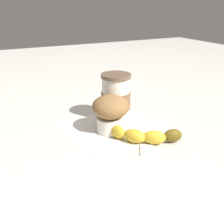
# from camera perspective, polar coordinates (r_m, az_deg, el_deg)

# --- Properties ---
(ground_plane) EXTENTS (3.00, 3.00, 0.00)m
(ground_plane) POSITION_cam_1_polar(r_m,az_deg,el_deg) (0.72, 0.00, -3.74)
(ground_plane) COLOR beige
(paper_napkin) EXTENTS (0.26, 0.26, 0.00)m
(paper_napkin) POSITION_cam_1_polar(r_m,az_deg,el_deg) (0.72, 0.00, -3.68)
(paper_napkin) COLOR white
(paper_napkin) RESTS_ON ground_plane
(coffee_cup) EXTENTS (0.09, 0.09, 0.14)m
(coffee_cup) POSITION_cam_1_polar(r_m,az_deg,el_deg) (0.76, 0.83, 3.12)
(coffee_cup) COLOR silver
(coffee_cup) RESTS_ON paper_napkin
(muffin) EXTENTS (0.10, 0.10, 0.10)m
(muffin) POSITION_cam_1_polar(r_m,az_deg,el_deg) (0.69, -0.32, 0.10)
(muffin) COLOR white
(muffin) RESTS_ON paper_napkin
(banana) EXTENTS (0.13, 0.16, 0.03)m
(banana) POSITION_cam_1_polar(r_m,az_deg,el_deg) (0.66, 7.09, -5.06)
(banana) COLOR gold
(banana) RESTS_ON paper_napkin
(sugar_packet) EXTENTS (0.06, 0.05, 0.01)m
(sugar_packet) POSITION_cam_1_polar(r_m,az_deg,el_deg) (0.63, 7.62, -8.06)
(sugar_packet) COLOR white
(sugar_packet) RESTS_ON ground_plane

